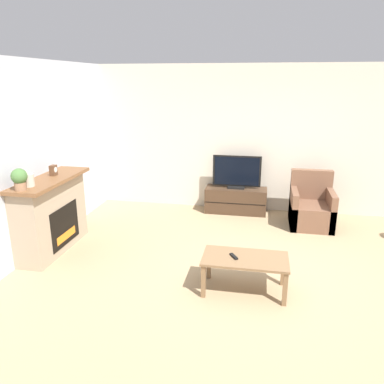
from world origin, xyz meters
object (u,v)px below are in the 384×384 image
at_px(mantel_clock, 53,170).
at_px(potted_plant, 19,178).
at_px(armchair, 311,209).
at_px(mantel_vase_left, 29,179).
at_px(fireplace, 51,214).
at_px(tv, 237,173).
at_px(coffee_table, 245,262).
at_px(remote, 234,256).
at_px(tv_stand, 236,200).

distance_m(mantel_clock, potted_plant, 0.77).
bearing_deg(mantel_clock, armchair, 22.50).
bearing_deg(mantel_vase_left, potted_plant, -90.00).
bearing_deg(armchair, fireplace, -155.75).
relative_size(tv, coffee_table, 0.89).
bearing_deg(potted_plant, armchair, 31.61).
height_order(fireplace, mantel_clock, mantel_clock).
relative_size(mantel_clock, armchair, 0.16).
relative_size(fireplace, remote, 9.77).
distance_m(mantel_vase_left, tv, 3.60).
relative_size(mantel_clock, tv, 0.17).
relative_size(tv_stand, armchair, 1.24).
height_order(potted_plant, tv, potted_plant).
bearing_deg(tv, mantel_clock, -141.34).
bearing_deg(fireplace, mantel_clock, 83.12).
bearing_deg(mantel_clock, mantel_vase_left, -90.08).
distance_m(tv_stand, tv, 0.53).
bearing_deg(mantel_vase_left, mantel_clock, 89.92).
relative_size(mantel_vase_left, tv, 0.24).
distance_m(mantel_clock, remote, 2.87).
height_order(tv, armchair, tv).
relative_size(fireplace, armchair, 1.59).
height_order(fireplace, remote, fireplace).
bearing_deg(tv_stand, remote, -86.23).
bearing_deg(armchair, tv_stand, 162.52).
bearing_deg(tv_stand, fireplace, -139.52).
xyz_separation_m(mantel_clock, tv, (2.49, 1.99, -0.41)).
bearing_deg(potted_plant, remote, -0.20).
relative_size(potted_plant, tv, 0.31).
distance_m(potted_plant, tv_stand, 3.85).
distance_m(armchair, remote, 2.61).
relative_size(mantel_clock, potted_plant, 0.54).
relative_size(fireplace, coffee_table, 1.47).
xyz_separation_m(tv, remote, (0.18, -2.76, -0.32)).
height_order(potted_plant, armchair, potted_plant).
bearing_deg(tv, potted_plant, -132.07).
xyz_separation_m(mantel_vase_left, potted_plant, (-0.00, -0.18, 0.06)).
bearing_deg(mantel_clock, remote, -16.21).
height_order(mantel_clock, coffee_table, mantel_clock).
relative_size(potted_plant, coffee_table, 0.28).
bearing_deg(potted_plant, tv_stand, 47.95).
height_order(tv_stand, tv, tv).
relative_size(potted_plant, remote, 1.87).
bearing_deg(fireplace, armchair, 24.25).
height_order(tv_stand, coffee_table, tv_stand).
bearing_deg(fireplace, tv, 40.45).
height_order(mantel_vase_left, armchair, mantel_vase_left).
bearing_deg(armchair, coffee_table, -113.23).
bearing_deg(coffee_table, armchair, 66.77).
relative_size(tv_stand, coffee_table, 1.14).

